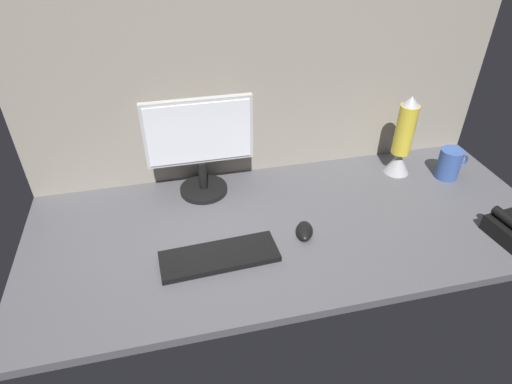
# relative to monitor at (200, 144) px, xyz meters

# --- Properties ---
(ground_plane) EXTENTS (1.80, 0.80, 0.03)m
(ground_plane) POSITION_rel_monitor_xyz_m (0.27, -0.25, -0.22)
(ground_plane) COLOR #515156
(cubicle_wall_back) EXTENTS (1.80, 0.05, 0.77)m
(cubicle_wall_back) POSITION_rel_monitor_xyz_m (0.27, 0.12, 0.18)
(cubicle_wall_back) COLOR gray
(cubicle_wall_back) RESTS_ON ground_plane
(monitor) EXTENTS (0.39, 0.18, 0.37)m
(monitor) POSITION_rel_monitor_xyz_m (0.00, 0.00, 0.00)
(monitor) COLOR black
(monitor) RESTS_ON ground_plane
(keyboard) EXTENTS (0.38, 0.15, 0.02)m
(keyboard) POSITION_rel_monitor_xyz_m (-0.00, -0.38, -0.19)
(keyboard) COLOR black
(keyboard) RESTS_ON ground_plane
(mouse) EXTENTS (0.08, 0.11, 0.03)m
(mouse) POSITION_rel_monitor_xyz_m (0.30, -0.34, -0.19)
(mouse) COLOR black
(mouse) RESTS_ON ground_plane
(mug_ceramic_blue) EXTENTS (0.13, 0.09, 0.12)m
(mug_ceramic_blue) POSITION_rel_monitor_xyz_m (0.96, -0.13, -0.14)
(mug_ceramic_blue) COLOR #38569E
(mug_ceramic_blue) RESTS_ON ground_plane
(lava_lamp) EXTENTS (0.10, 0.10, 0.33)m
(lava_lamp) POSITION_rel_monitor_xyz_m (0.79, -0.05, -0.07)
(lava_lamp) COLOR #A5A5AD
(lava_lamp) RESTS_ON ground_plane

